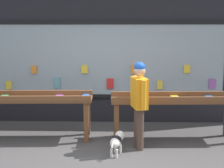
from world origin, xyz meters
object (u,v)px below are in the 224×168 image
Objects in this scene: display_table_left at (29,102)px; small_dog at (117,141)px; display_table_right at (174,103)px; person_browsing at (139,99)px.

small_dog is (1.74, -0.79, -0.50)m from display_table_left.
display_table_right is 1.46m from small_dog.
display_table_left is at bearing 64.45° from person_browsing.
display_table_right is at bearing 0.00° from display_table_left.
person_browsing is at bearing -13.15° from display_table_left.
display_table_right is (2.85, 0.00, -0.01)m from display_table_left.
display_table_left is 1.00× the size of display_table_right.
person_browsing is (2.14, -0.50, 0.18)m from display_table_left.
small_dog is at bearing 114.03° from person_browsing.
display_table_left is at bearing 81.54° from small_dog.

